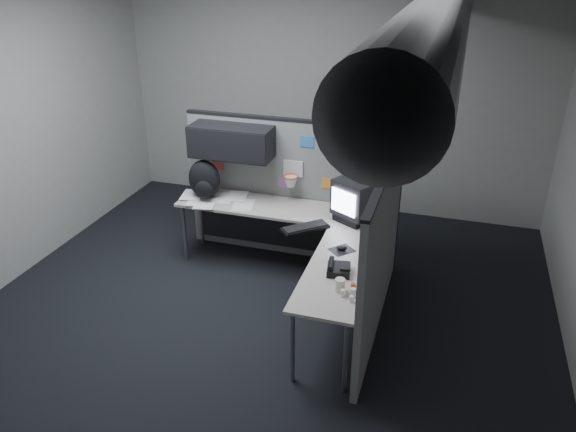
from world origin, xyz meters
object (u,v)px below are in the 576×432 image
(backpack, at_px, (204,180))
(monitor, at_px, (357,199))
(phone, at_px, (338,269))
(keyboard, at_px, (305,228))
(desk, at_px, (296,231))

(backpack, bearing_deg, monitor, -4.47)
(phone, bearing_deg, keyboard, 125.59)
(backpack, bearing_deg, desk, -15.92)
(keyboard, relative_size, phone, 1.90)
(desk, bearing_deg, monitor, 20.43)
(phone, distance_m, backpack, 2.10)
(keyboard, height_order, phone, phone)
(monitor, xyz_separation_m, keyboard, (-0.44, -0.38, -0.21))
(keyboard, distance_m, backpack, 1.36)
(phone, xyz_separation_m, backpack, (-1.77, 1.12, 0.18))
(monitor, relative_size, phone, 2.15)
(monitor, distance_m, phone, 1.09)
(phone, relative_size, backpack, 0.55)
(desk, relative_size, backpack, 5.21)
(desk, height_order, phone, phone)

